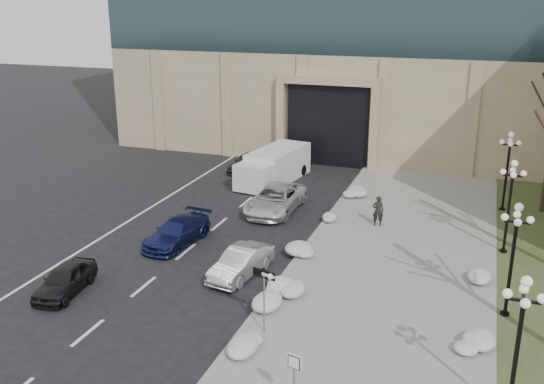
{
  "coord_description": "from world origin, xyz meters",
  "views": [
    {
      "loc": [
        6.7,
        -10.54,
        12.11
      ],
      "look_at": [
        -2.08,
        14.32,
        3.5
      ],
      "focal_mm": 40.0,
      "sensor_mm": 36.0,
      "label": 1
    }
  ],
  "objects_px": {
    "keep_sign": "(294,373)",
    "car_c": "(177,232)",
    "box_truck": "(274,167)",
    "lamppost_b": "(514,245)",
    "lamppost_d": "(508,161)",
    "car_a": "(65,280)",
    "car_d": "(276,199)",
    "pedestrian": "(378,211)",
    "car_b": "(241,263)",
    "lamppost_c": "(510,194)",
    "lamppost_a": "(520,330)",
    "car_e": "(248,162)",
    "one_way_sign": "(268,283)"
  },
  "relations": [
    {
      "from": "keep_sign",
      "to": "car_c",
      "type": "bearing_deg",
      "value": 146.47
    },
    {
      "from": "box_truck",
      "to": "lamppost_b",
      "type": "bearing_deg",
      "value": -34.98
    },
    {
      "from": "car_c",
      "to": "lamppost_d",
      "type": "height_order",
      "value": "lamppost_d"
    },
    {
      "from": "car_a",
      "to": "car_c",
      "type": "xyz_separation_m",
      "value": [
        1.96,
        6.34,
        0.03
      ]
    },
    {
      "from": "car_d",
      "to": "lamppost_d",
      "type": "xyz_separation_m",
      "value": [
        12.54,
        4.45,
        2.32
      ]
    },
    {
      "from": "pedestrian",
      "to": "lamppost_d",
      "type": "height_order",
      "value": "lamppost_d"
    },
    {
      "from": "car_c",
      "to": "car_d",
      "type": "xyz_separation_m",
      "value": [
        3.12,
        6.27,
        0.1
      ]
    },
    {
      "from": "car_b",
      "to": "car_c",
      "type": "xyz_separation_m",
      "value": [
        -4.47,
        2.35,
        -0.0
      ]
    },
    {
      "from": "lamppost_c",
      "to": "lamppost_d",
      "type": "xyz_separation_m",
      "value": [
        0.0,
        6.5,
        0.0
      ]
    },
    {
      "from": "box_truck",
      "to": "lamppost_d",
      "type": "height_order",
      "value": "lamppost_d"
    },
    {
      "from": "lamppost_a",
      "to": "lamppost_c",
      "type": "distance_m",
      "value": 13.0
    },
    {
      "from": "lamppost_b",
      "to": "lamppost_d",
      "type": "relative_size",
      "value": 1.0
    },
    {
      "from": "pedestrian",
      "to": "car_e",
      "type": "bearing_deg",
      "value": -49.87
    },
    {
      "from": "lamppost_b",
      "to": "lamppost_d",
      "type": "xyz_separation_m",
      "value": [
        0.0,
        13.0,
        0.0
      ]
    },
    {
      "from": "pedestrian",
      "to": "lamppost_a",
      "type": "bearing_deg",
      "value": 100.73
    },
    {
      "from": "car_c",
      "to": "lamppost_d",
      "type": "distance_m",
      "value": 19.14
    },
    {
      "from": "pedestrian",
      "to": "lamppost_b",
      "type": "xyz_separation_m",
      "value": [
        6.46,
        -7.96,
        2.11
      ]
    },
    {
      "from": "car_b",
      "to": "box_truck",
      "type": "bearing_deg",
      "value": 112.75
    },
    {
      "from": "lamppost_a",
      "to": "lamppost_c",
      "type": "xyz_separation_m",
      "value": [
        0.0,
        13.0,
        0.0
      ]
    },
    {
      "from": "car_c",
      "to": "car_e",
      "type": "bearing_deg",
      "value": 102.77
    },
    {
      "from": "car_b",
      "to": "car_e",
      "type": "bearing_deg",
      "value": 119.79
    },
    {
      "from": "car_a",
      "to": "lamppost_c",
      "type": "bearing_deg",
      "value": 23.48
    },
    {
      "from": "one_way_sign",
      "to": "lamppost_c",
      "type": "xyz_separation_m",
      "value": [
        8.33,
        10.98,
        0.87
      ]
    },
    {
      "from": "car_e",
      "to": "lamppost_b",
      "type": "distance_m",
      "value": 23.57
    },
    {
      "from": "car_c",
      "to": "lamppost_d",
      "type": "relative_size",
      "value": 0.93
    },
    {
      "from": "car_c",
      "to": "one_way_sign",
      "type": "bearing_deg",
      "value": -36.36
    },
    {
      "from": "lamppost_a",
      "to": "car_d",
      "type": "bearing_deg",
      "value": 129.81
    },
    {
      "from": "car_c",
      "to": "car_d",
      "type": "height_order",
      "value": "car_d"
    },
    {
      "from": "car_a",
      "to": "lamppost_d",
      "type": "height_order",
      "value": "lamppost_d"
    },
    {
      "from": "car_a",
      "to": "car_b",
      "type": "xyz_separation_m",
      "value": [
        6.43,
        4.0,
        0.03
      ]
    },
    {
      "from": "one_way_sign",
      "to": "keep_sign",
      "type": "xyz_separation_m",
      "value": [
        2.31,
        -4.13,
        -0.55
      ]
    },
    {
      "from": "pedestrian",
      "to": "keep_sign",
      "type": "xyz_separation_m",
      "value": [
        0.44,
        -16.57,
        0.69
      ]
    },
    {
      "from": "keep_sign",
      "to": "lamppost_a",
      "type": "relative_size",
      "value": 0.47
    },
    {
      "from": "lamppost_b",
      "to": "lamppost_c",
      "type": "bearing_deg",
      "value": 90.0
    },
    {
      "from": "pedestrian",
      "to": "lamppost_a",
      "type": "height_order",
      "value": "lamppost_a"
    },
    {
      "from": "keep_sign",
      "to": "lamppost_c",
      "type": "distance_m",
      "value": 16.33
    },
    {
      "from": "car_d",
      "to": "car_e",
      "type": "height_order",
      "value": "car_d"
    },
    {
      "from": "car_d",
      "to": "keep_sign",
      "type": "relative_size",
      "value": 2.39
    },
    {
      "from": "pedestrian",
      "to": "car_d",
      "type": "bearing_deg",
      "value": -18.85
    },
    {
      "from": "car_e",
      "to": "keep_sign",
      "type": "xyz_separation_m",
      "value": [
        11.2,
        -24.54,
        0.99
      ]
    },
    {
      "from": "lamppost_a",
      "to": "car_a",
      "type": "bearing_deg",
      "value": 172.12
    },
    {
      "from": "box_truck",
      "to": "lamppost_c",
      "type": "distance_m",
      "value": 16.65
    },
    {
      "from": "car_b",
      "to": "car_d",
      "type": "distance_m",
      "value": 8.72
    },
    {
      "from": "car_b",
      "to": "lamppost_a",
      "type": "xyz_separation_m",
      "value": [
        11.19,
        -6.43,
        2.43
      ]
    },
    {
      "from": "box_truck",
      "to": "car_e",
      "type": "bearing_deg",
      "value": 154.95
    },
    {
      "from": "car_d",
      "to": "lamppost_d",
      "type": "distance_m",
      "value": 13.51
    },
    {
      "from": "car_c",
      "to": "car_e",
      "type": "relative_size",
      "value": 1.13
    },
    {
      "from": "one_way_sign",
      "to": "lamppost_b",
      "type": "distance_m",
      "value": 9.5
    },
    {
      "from": "car_c",
      "to": "lamppost_d",
      "type": "xyz_separation_m",
      "value": [
        15.67,
        10.72,
        2.43
      ]
    },
    {
      "from": "one_way_sign",
      "to": "keep_sign",
      "type": "distance_m",
      "value": 4.76
    }
  ]
}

